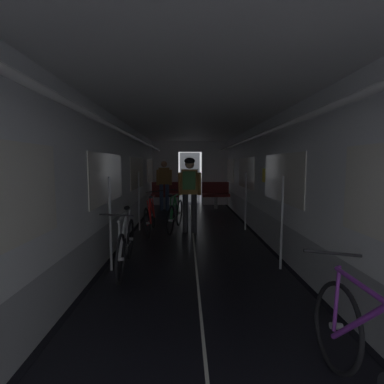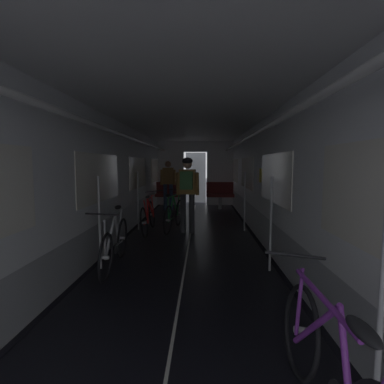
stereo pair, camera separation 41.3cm
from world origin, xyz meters
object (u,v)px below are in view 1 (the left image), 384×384
at_px(bicycle_silver, 126,244).
at_px(bicycle_green_in_aisle, 175,214).
at_px(bench_seat_far_left, 165,193).
at_px(bicycle_purple, 381,368).
at_px(person_standing_near_bench, 164,182).
at_px(bicycle_red, 150,217).
at_px(bench_seat_far_right, 216,193).
at_px(person_cyclist_aisle, 190,187).

height_order(bicycle_silver, bicycle_green_in_aisle, same).
height_order(bench_seat_far_left, bicycle_purple, bench_seat_far_left).
distance_m(bicycle_silver, bicycle_green_in_aisle, 2.65).
relative_size(bicycle_silver, person_standing_near_bench, 1.00).
bearing_deg(bench_seat_far_left, person_standing_near_bench, -89.59).
height_order(bench_seat_far_left, bicycle_red, same).
xyz_separation_m(bench_seat_far_right, bicycle_purple, (0.10, -8.60, -0.19)).
bearing_deg(bicycle_red, person_standing_near_bench, 88.67).
bearing_deg(bicycle_red, bicycle_green_in_aisle, 25.77).
xyz_separation_m(bench_seat_far_left, bicycle_silver, (-0.15, -5.95, -0.18)).
relative_size(person_cyclist_aisle, person_standing_near_bench, 1.03).
bearing_deg(bicycle_purple, bench_seat_far_left, 102.46).
distance_m(bench_seat_far_left, bench_seat_far_right, 1.80).
distance_m(bench_seat_far_left, person_standing_near_bench, 0.55).
distance_m(bicycle_silver, person_standing_near_bench, 5.60).
bearing_deg(bicycle_silver, bench_seat_far_right, 71.81).
relative_size(bicycle_red, bicycle_green_in_aisle, 1.01).
xyz_separation_m(bench_seat_far_right, person_cyclist_aisle, (-0.97, -3.65, 0.50)).
bearing_deg(bicycle_purple, bicycle_red, 111.75).
bearing_deg(bicycle_green_in_aisle, bench_seat_far_left, 98.21).
bearing_deg(bicycle_green_in_aisle, bicycle_red, -154.23).
bearing_deg(bicycle_green_in_aisle, bicycle_purple, -74.85).
relative_size(bicycle_silver, bicycle_purple, 1.00).
bearing_deg(bicycle_silver, bicycle_purple, -52.22).
relative_size(bicycle_purple, bicycle_green_in_aisle, 1.01).
height_order(bench_seat_far_right, bicycle_green_in_aisle, bench_seat_far_right).
relative_size(bench_seat_far_left, bicycle_purple, 0.58).
xyz_separation_m(bicycle_purple, bicycle_green_in_aisle, (-1.41, 5.22, 0.00)).
xyz_separation_m(bench_seat_far_left, bicycle_purple, (1.90, -8.60, -0.19)).
distance_m(bicycle_green_in_aisle, person_standing_near_bench, 3.10).
distance_m(bicycle_red, bicycle_green_in_aisle, 0.62).
bearing_deg(person_cyclist_aisle, bicycle_purple, -77.79).
height_order(person_cyclist_aisle, bicycle_green_in_aisle, person_cyclist_aisle).
bearing_deg(bench_seat_far_right, bicycle_purple, -89.34).
height_order(bicycle_red, person_standing_near_bench, person_standing_near_bench).
distance_m(bench_seat_far_left, bicycle_purple, 8.80).
relative_size(bench_seat_far_right, bicycle_green_in_aisle, 0.58).
relative_size(bicycle_green_in_aisle, person_standing_near_bench, 1.00).
bearing_deg(bicycle_purple, bicycle_silver, 127.78).
distance_m(bicycle_silver, person_cyclist_aisle, 2.59).
xyz_separation_m(bicycle_red, person_cyclist_aisle, (0.90, 0.00, 0.69)).
xyz_separation_m(person_cyclist_aisle, person_standing_near_bench, (-0.83, 3.27, -0.10)).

